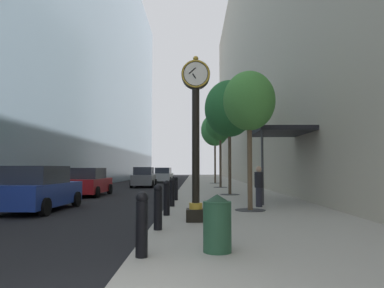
% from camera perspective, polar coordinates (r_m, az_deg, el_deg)
% --- Properties ---
extents(ground_plane, '(110.00, 110.00, 0.00)m').
position_cam_1_polar(ground_plane, '(31.11, -1.66, -6.87)').
color(ground_plane, black).
rests_on(ground_plane, ground).
extents(sidewalk_right, '(6.27, 80.00, 0.14)m').
position_cam_1_polar(sidewalk_right, '(34.13, 3.83, -6.47)').
color(sidewalk_right, '#9E998E').
rests_on(sidewalk_right, ground).
extents(building_block_left, '(9.00, 80.00, 29.75)m').
position_cam_1_polar(building_block_left, '(38.91, -20.66, 16.29)').
color(building_block_left, '#849EB2').
rests_on(building_block_left, ground).
extents(building_block_right, '(9.00, 80.00, 27.40)m').
position_cam_1_polar(building_block_right, '(37.35, 15.94, 15.14)').
color(building_block_right, '#A89E89').
rests_on(building_block_right, ground).
extents(street_clock, '(0.84, 0.55, 4.84)m').
position_cam_1_polar(street_clock, '(10.50, 0.60, 2.38)').
color(street_clock, black).
rests_on(street_clock, sidewalk_right).
extents(bollard_nearest, '(0.22, 0.22, 1.13)m').
position_cam_1_polar(bollard_nearest, '(6.43, -7.96, -12.25)').
color(bollard_nearest, black).
rests_on(bollard_nearest, sidewalk_right).
extents(bollard_second, '(0.22, 0.22, 1.13)m').
position_cam_1_polar(bollard_second, '(9.11, -5.41, -9.75)').
color(bollard_second, black).
rests_on(bollard_second, sidewalk_right).
extents(bollard_third, '(0.22, 0.22, 1.13)m').
position_cam_1_polar(bollard_third, '(11.81, -4.04, -8.39)').
color(bollard_third, black).
rests_on(bollard_third, sidewalk_right).
extents(bollard_fourth, '(0.22, 0.22, 1.13)m').
position_cam_1_polar(bollard_fourth, '(14.51, -3.18, -7.53)').
color(bollard_fourth, black).
rests_on(bollard_fourth, sidewalk_right).
extents(bollard_fifth, '(0.22, 0.22, 1.13)m').
position_cam_1_polar(bollard_fifth, '(17.23, -2.60, -6.94)').
color(bollard_fifth, black).
rests_on(bollard_fifth, sidewalk_right).
extents(street_tree_near, '(1.91, 1.91, 5.10)m').
position_cam_1_polar(street_tree_near, '(13.50, 9.04, 6.61)').
color(street_tree_near, '#333335').
rests_on(street_tree_near, sidewalk_right).
extents(street_tree_mid_near, '(2.88, 2.88, 6.63)m').
position_cam_1_polar(street_tree_mid_near, '(21.10, 5.94, 5.57)').
color(street_tree_mid_near, '#333335').
rests_on(street_tree_mid_near, sidewalk_right).
extents(street_tree_mid_far, '(2.30, 2.30, 6.33)m').
position_cam_1_polar(street_tree_mid_far, '(28.60, 4.50, 3.13)').
color(street_tree_mid_far, '#333335').
rests_on(street_tree_mid_far, sidewalk_right).
extents(street_tree_far, '(2.79, 2.79, 6.93)m').
position_cam_1_polar(street_tree_far, '(36.17, 3.66, 2.20)').
color(street_tree_far, '#333335').
rests_on(street_tree_far, sidewalk_right).
extents(trash_bin, '(0.53, 0.53, 1.05)m').
position_cam_1_polar(trash_bin, '(6.77, 4.02, -12.27)').
color(trash_bin, '#234C33').
rests_on(trash_bin, sidewalk_right).
extents(pedestrian_walking, '(0.37, 0.37, 1.60)m').
position_cam_1_polar(pedestrian_walking, '(14.53, 10.54, -6.47)').
color(pedestrian_walking, '#23232D').
rests_on(pedestrian_walking, sidewalk_right).
extents(storefront_awning, '(2.40, 3.60, 3.30)m').
position_cam_1_polar(storefront_awning, '(17.05, 13.61, 1.73)').
color(storefront_awning, black).
rests_on(storefront_awning, sidewalk_right).
extents(car_blue_near, '(2.17, 4.53, 1.75)m').
position_cam_1_polar(car_blue_near, '(15.32, -23.13, -6.60)').
color(car_blue_near, navy).
rests_on(car_blue_near, ground).
extents(car_silver_mid, '(2.18, 4.44, 1.69)m').
position_cam_1_polar(car_silver_mid, '(41.46, -4.54, -4.95)').
color(car_silver_mid, '#B7BABF').
rests_on(car_silver_mid, ground).
extents(car_red_far, '(2.10, 4.26, 1.67)m').
position_cam_1_polar(car_red_far, '(22.46, -16.12, -5.85)').
color(car_red_far, '#AD191E').
rests_on(car_red_far, ground).
extents(car_grey_trailing, '(2.03, 4.28, 1.73)m').
position_cam_1_polar(car_grey_trailing, '(31.67, -7.62, -5.27)').
color(car_grey_trailing, slate).
rests_on(car_grey_trailing, ground).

